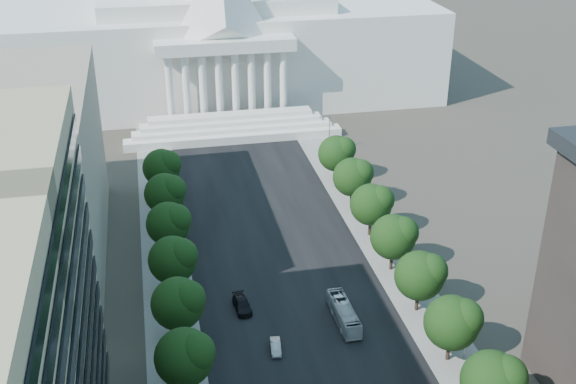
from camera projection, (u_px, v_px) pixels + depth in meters
road_asphalt at (279, 262)px, 123.29m from camera, size 30.00×260.00×0.01m
sidewalk_left at (167, 274)px, 119.85m from camera, size 8.00×260.00×0.02m
sidewalk_right at (385, 250)px, 126.73m from camera, size 8.00×260.00×0.02m
capitol at (213, 22)px, 198.10m from camera, size 120.00×56.00×73.00m
tree_l_e at (187, 356)px, 90.67m from camera, size 7.79×7.60×9.97m
tree_l_f at (180, 302)px, 101.24m from camera, size 7.79×7.60×9.97m
tree_l_g at (175, 259)px, 111.81m from camera, size 7.79×7.60×9.97m
tree_l_h at (170, 223)px, 122.38m from camera, size 7.79×7.60×9.97m
tree_l_i at (166, 192)px, 132.95m from camera, size 7.79×7.60×9.97m
tree_l_j at (163, 167)px, 143.51m from camera, size 7.79×7.60×9.97m
tree_r_d at (495, 380)px, 86.63m from camera, size 7.79×7.60×9.97m
tree_r_e at (455, 321)px, 97.20m from camera, size 7.79×7.60×9.97m
tree_r_f at (422, 274)px, 107.77m from camera, size 7.79×7.60×9.97m
tree_r_g at (395, 236)px, 118.34m from camera, size 7.79×7.60×9.97m
tree_r_h at (373, 203)px, 128.90m from camera, size 7.79×7.60×9.97m
tree_r_i at (354, 176)px, 139.47m from camera, size 7.79×7.60×9.97m
tree_r_j at (338, 152)px, 150.04m from camera, size 7.79×7.60×9.97m
streetlight_c at (464, 323)px, 97.93m from camera, size 2.61×0.44×9.00m
streetlight_d at (402, 235)px, 119.95m from camera, size 2.61×0.44×9.00m
streetlight_e at (359, 174)px, 141.96m from camera, size 2.61×0.44×9.00m
streetlight_f at (327, 129)px, 163.98m from camera, size 2.61×0.44×9.00m
car_silver at (276, 347)px, 101.51m from camera, size 1.83×4.16×1.33m
car_dark_b at (242, 305)px, 110.43m from camera, size 2.75×5.72×1.61m
city_bus at (344, 313)px, 107.30m from camera, size 2.74×10.64×2.95m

